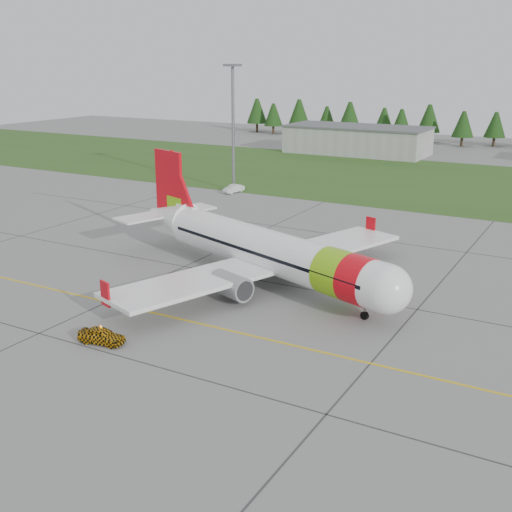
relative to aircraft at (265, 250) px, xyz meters
The scene contains 8 objects.
ground 20.76m from the aircraft, 75.37° to the right, with size 320.00×320.00×0.00m, color gray.
aircraft is the anchor object (origin of this frame).
follow_me_car 19.23m from the aircraft, 102.47° to the right, with size 1.51×1.28×3.76m, color orange.
service_van 44.80m from the aircraft, 125.32° to the left, with size 1.41×1.33×4.05m, color silver.
grass_strip 62.46m from the aircraft, 85.24° to the left, with size 320.00×50.00×0.03m, color #30561E.
taxi_guideline 13.32m from the aircraft, 66.37° to the right, with size 120.00×0.25×0.02m, color gold.
hangar_west 93.52m from the aircraft, 105.39° to the left, with size 32.00×14.00×6.00m, color #A8A8A3.
floodlight_mast 47.13m from the aircraft, 125.10° to the left, with size 0.50×0.50×20.00m, color slate.
Camera 1 is at (23.41, -32.64, 21.00)m, focal length 45.00 mm.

